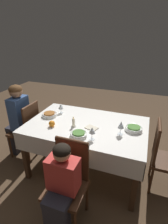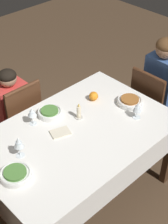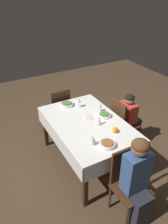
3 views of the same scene
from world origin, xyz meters
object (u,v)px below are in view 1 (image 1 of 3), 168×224
(orange_fruit, at_px, (52,124))
(napkin_red_folded, at_px, (91,128))
(chair_north, at_px, (68,179))
(wine_glass_west, at_px, (121,125))
(bowl_north, at_px, (79,134))
(bowl_east, at_px, (49,114))
(bowl_west, at_px, (134,129))
(dining_table, at_px, (86,130))
(chair_west, at_px, (163,155))
(wine_glass_north, at_px, (92,131))
(person_adult_denim, at_px, (18,117))
(candle_centerpiece, at_px, (74,123))
(wine_glass_east, at_px, (61,107))
(person_child_red, at_px, (61,188))
(chair_east, at_px, (27,128))

(orange_fruit, bearing_deg, napkin_red_folded, -165.27)
(chair_north, relative_size, wine_glass_west, 5.41)
(wine_glass_west, xyz_separation_m, orange_fruit, (0.86, 0.12, -0.08))
(bowl_north, distance_m, napkin_red_folded, 0.25)
(bowl_east, bearing_deg, bowl_west, -179.62)
(dining_table, bearing_deg, wine_glass_west, 168.56)
(chair_west, bearing_deg, wine_glass_north, 113.51)
(orange_fruit, bearing_deg, person_adult_denim, -16.16)
(dining_table, relative_size, chair_north, 1.69)
(wine_glass_north, distance_m, candle_centerpiece, 0.38)
(wine_glass_east, height_order, wine_glass_north, wine_glass_north)
(chair_north, bearing_deg, person_child_red, -90.00)
(chair_north, bearing_deg, chair_east, 145.51)
(wine_glass_north, bearing_deg, bowl_west, -139.21)
(chair_west, distance_m, candle_centerpiece, 1.18)
(wine_glass_east, distance_m, wine_glass_west, 0.99)
(chair_north, height_order, chair_west, same)
(wine_glass_north, bearing_deg, bowl_east, -25.15)
(chair_north, xyz_separation_m, wine_glass_north, (-0.12, -0.40, 0.38))
(bowl_east, height_order, wine_glass_east, wine_glass_east)
(bowl_north, xyz_separation_m, napkin_red_folded, (-0.08, -0.23, -0.02))
(person_child_red, height_order, bowl_west, person_child_red)
(dining_table, height_order, bowl_east, bowl_east)
(chair_north, relative_size, person_child_red, 0.93)
(orange_fruit, bearing_deg, candle_centerpiece, -160.34)
(dining_table, xyz_separation_m, bowl_east, (0.59, -0.04, 0.11))
(chair_west, xyz_separation_m, person_adult_denim, (2.14, 0.03, 0.17))
(person_child_red, relative_size, orange_fruit, 12.42)
(chair_north, height_order, bowl_west, chair_north)
(chair_east, xyz_separation_m, wine_glass_north, (-1.17, 0.32, 0.38))
(wine_glass_north, distance_m, bowl_west, 0.57)
(person_adult_denim, distance_m, bowl_north, 1.20)
(bowl_east, bearing_deg, chair_east, 5.25)
(bowl_west, relative_size, candle_centerpiece, 1.51)
(napkin_red_folded, bearing_deg, dining_table, -39.56)
(chair_east, xyz_separation_m, candle_centerpiece, (-0.86, 0.12, 0.32))
(dining_table, xyz_separation_m, chair_east, (0.99, -0.01, -0.18))
(wine_glass_east, distance_m, orange_fruit, 0.43)
(chair_west, relative_size, candle_centerpiece, 6.52)
(dining_table, xyz_separation_m, bowl_north, (-0.01, 0.31, 0.11))
(dining_table, height_order, candle_centerpiece, candle_centerpiece)
(bowl_north, height_order, orange_fruit, orange_fruit)
(chair_east, xyz_separation_m, chair_north, (-1.06, 0.73, 0.00))
(bowl_east, height_order, candle_centerpiece, candle_centerpiece)
(chair_west, relative_size, napkin_red_folded, 5.29)
(candle_centerpiece, height_order, orange_fruit, candle_centerpiece)
(dining_table, height_order, wine_glass_west, wine_glass_west)
(person_adult_denim, bearing_deg, wine_glass_west, 86.48)
(wine_glass_west, bearing_deg, person_adult_denim, -3.52)
(chair_west, xyz_separation_m, bowl_east, (1.58, -0.00, 0.29))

